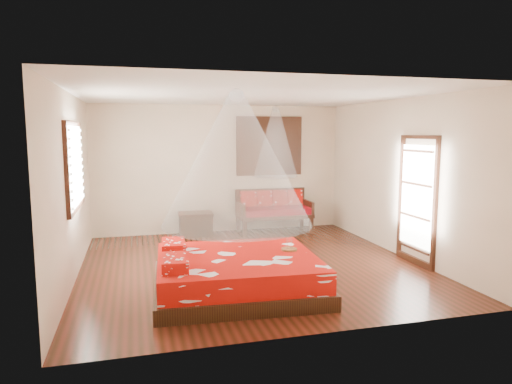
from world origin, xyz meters
TOP-DOWN VIEW (x-y plane):
  - room at (0.00, 0.00)m, footprint 5.54×5.54m
  - bed at (-0.52, -1.17)m, footprint 2.40×2.19m
  - daybed at (1.13, 2.37)m, footprint 1.62×0.72m
  - storage_chest at (-0.60, 2.45)m, footprint 0.73×0.54m
  - shutter_panel at (1.13, 2.72)m, footprint 1.52×0.06m
  - window_left at (-2.71, 0.20)m, footprint 0.10×1.74m
  - glazed_door at (2.72, -0.60)m, footprint 0.08×1.02m
  - wine_tray at (0.30, -1.06)m, footprint 0.23×0.23m
  - mosquito_net_main at (-0.50, -1.17)m, footprint 2.07×2.07m
  - mosquito_net_daybed at (1.13, 2.25)m, footprint 0.95×0.95m

SIDE VIEW (x-z plane):
  - storage_chest at x=-0.60m, z-range 0.00..0.50m
  - bed at x=-0.52m, z-range -0.07..0.58m
  - daybed at x=1.13m, z-range 0.05..0.99m
  - wine_tray at x=0.30m, z-range 0.45..0.64m
  - glazed_door at x=2.72m, z-range -0.01..2.15m
  - room at x=0.00m, z-range -0.02..2.82m
  - window_left at x=-2.71m, z-range 1.03..2.37m
  - mosquito_net_main at x=-0.50m, z-range 0.95..2.75m
  - shutter_panel at x=1.13m, z-range 1.24..2.56m
  - mosquito_net_daybed at x=1.13m, z-range 1.25..2.75m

